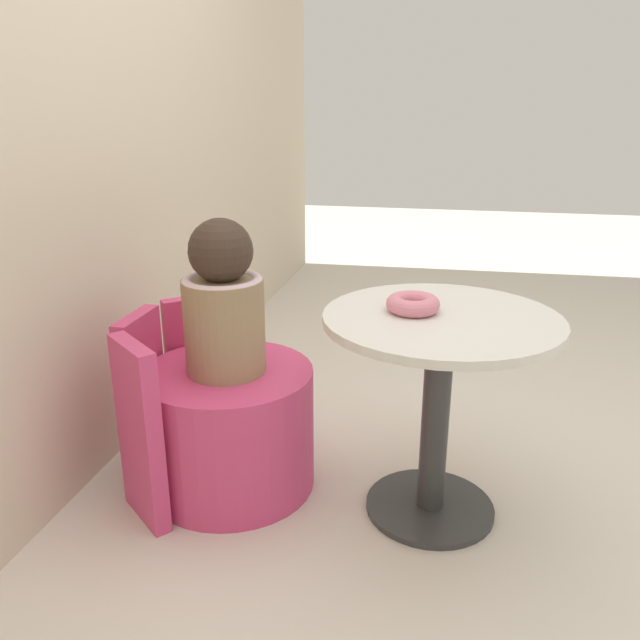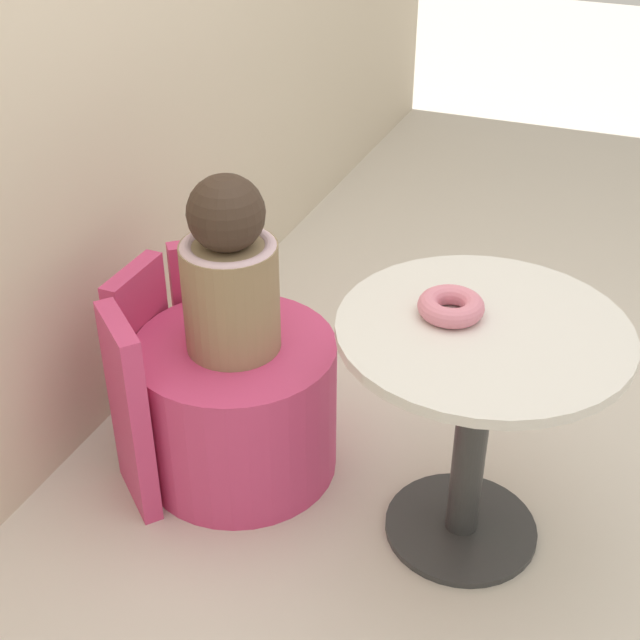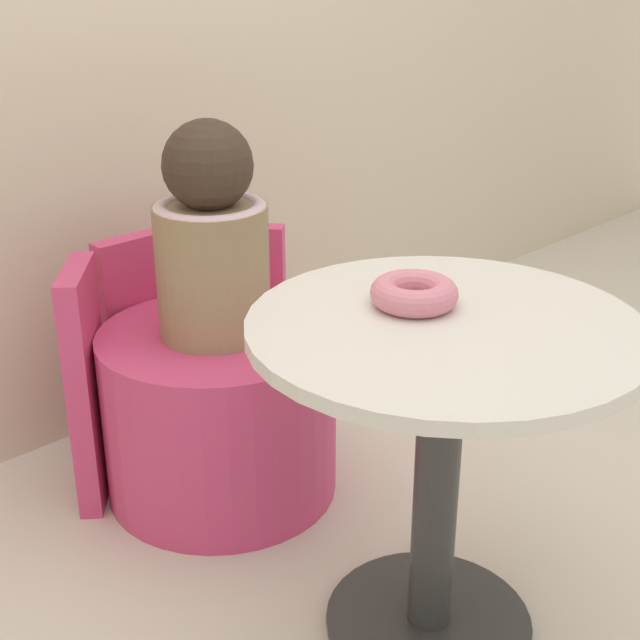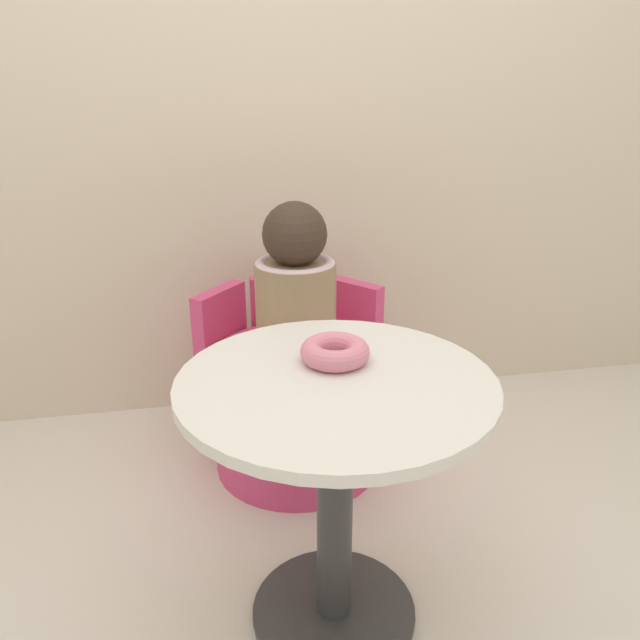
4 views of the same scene
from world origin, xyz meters
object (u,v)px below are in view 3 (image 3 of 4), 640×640
object	(u,v)px
tub_chair	(220,412)
child_figure	(211,240)
donut	(416,292)
round_table	(442,416)

from	to	relation	value
tub_chair	child_figure	bearing A→B (deg)	0.00
child_figure	donut	bearing A→B (deg)	-89.45
round_table	donut	xyz separation A→B (m)	(0.02, 0.08, 0.20)
round_table	tub_chair	size ratio (longest dim) A/B	1.23
round_table	tub_chair	xyz separation A→B (m)	(0.01, 0.64, -0.25)
round_table	donut	size ratio (longest dim) A/B	4.39
round_table	child_figure	bearing A→B (deg)	88.80
child_figure	donut	distance (m)	0.56
donut	child_figure	bearing A→B (deg)	90.55
tub_chair	donut	xyz separation A→B (m)	(0.01, -0.56, 0.45)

